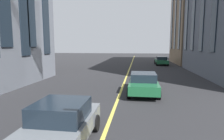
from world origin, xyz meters
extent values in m
cube|color=#D8C64C|center=(20.00, 0.00, 0.00)|extent=(80.00, 0.16, 0.01)
cube|color=slate|center=(7.40, 1.21, 0.57)|extent=(3.90, 1.75, 0.55)
cube|color=#19232D|center=(7.60, 1.21, 1.12)|extent=(1.64, 1.54, 0.55)
cylinder|color=black|center=(8.69, 0.37, 0.30)|extent=(0.60, 0.21, 0.60)
cylinder|color=black|center=(8.69, 2.05, 0.30)|extent=(0.60, 0.21, 0.60)
cube|color=#1E6038|center=(33.76, -4.90, 0.59)|extent=(4.40, 1.80, 0.55)
cube|color=#19232D|center=(33.54, -4.90, 1.12)|extent=(1.85, 1.58, 0.50)
cylinder|color=black|center=(35.21, -4.04, 0.32)|extent=(0.64, 0.22, 0.64)
cylinder|color=black|center=(35.21, -5.76, 0.32)|extent=(0.64, 0.22, 0.64)
cylinder|color=black|center=(32.31, -4.04, 0.32)|extent=(0.64, 0.22, 0.64)
cylinder|color=black|center=(32.31, -5.76, 0.32)|extent=(0.64, 0.22, 0.64)
cube|color=#1E6038|center=(14.64, -1.50, 0.59)|extent=(4.40, 1.80, 0.55)
cube|color=#19232D|center=(14.42, -1.50, 1.12)|extent=(1.85, 1.58, 0.50)
cylinder|color=black|center=(16.09, -0.64, 0.32)|extent=(0.64, 0.22, 0.64)
cylinder|color=black|center=(16.09, -2.37, 0.32)|extent=(0.64, 0.22, 0.64)
cylinder|color=black|center=(13.19, -0.64, 0.32)|extent=(0.64, 0.22, 0.64)
cylinder|color=black|center=(13.19, -2.37, 0.32)|extent=(0.64, 0.22, 0.64)
cube|color=#846B51|center=(36.98, -14.22, 9.18)|extent=(10.60, 13.43, 18.36)
cube|color=#19232D|center=(33.45, -7.45, 9.55)|extent=(1.10, 0.10, 13.95)
cube|color=#19232D|center=(36.98, -7.45, 9.55)|extent=(1.10, 0.10, 13.95)
cube|color=#19232D|center=(40.52, -7.45, 9.55)|extent=(1.10, 0.10, 13.95)
camera|label=1|loc=(2.24, -1.14, 3.12)|focal=30.18mm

